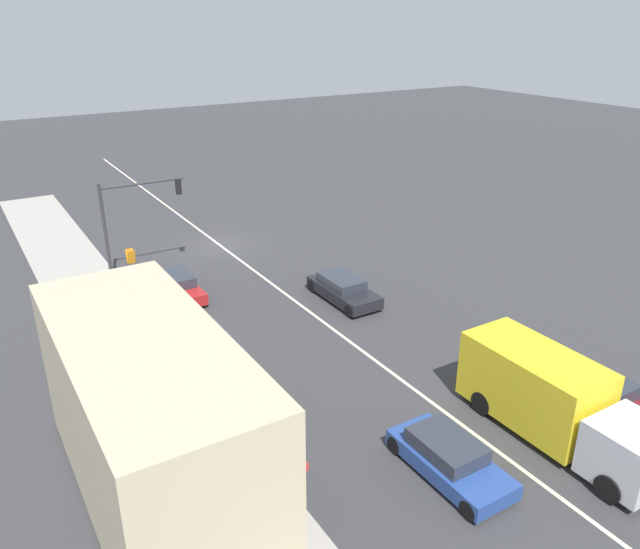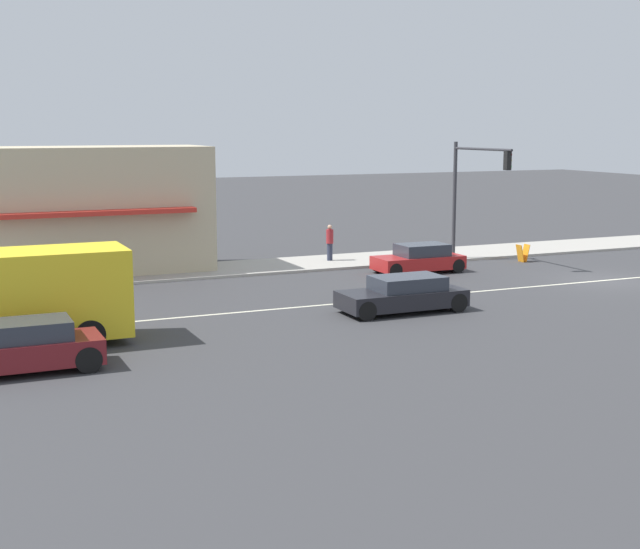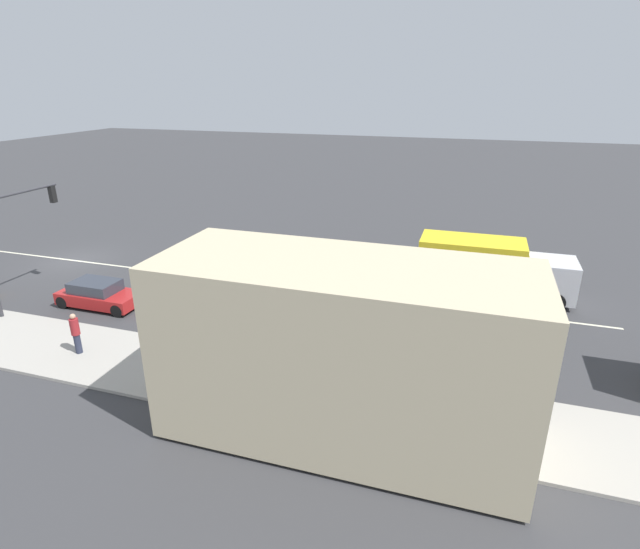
% 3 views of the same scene
% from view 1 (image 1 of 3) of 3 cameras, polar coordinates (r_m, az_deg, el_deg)
% --- Properties ---
extents(ground_plane, '(160.00, 160.00, 0.00)m').
position_cam_1_polar(ground_plane, '(26.38, 6.62, -8.95)').
color(ground_plane, '#38383A').
extents(sidewalk_right, '(4.00, 73.00, 0.12)m').
position_cam_1_polar(sidewalk_right, '(22.41, -11.77, -15.64)').
color(sidewalk_right, '#A8A399').
rests_on(sidewalk_right, ground).
extents(lane_marking_center, '(0.16, 60.00, 0.01)m').
position_cam_1_polar(lane_marking_center, '(40.57, -9.10, 2.63)').
color(lane_marking_center, beige).
rests_on(lane_marking_center, ground).
extents(building_corner_store, '(4.93, 10.77, 5.46)m').
position_cam_1_polar(building_corner_store, '(19.38, -15.13, -12.59)').
color(building_corner_store, '#C6B793').
rests_on(building_corner_store, sidewalk_right).
extents(traffic_signal_main, '(4.59, 0.34, 5.60)m').
position_cam_1_polar(traffic_signal_main, '(35.04, -16.95, 5.38)').
color(traffic_signal_main, '#333338').
rests_on(traffic_signal_main, sidewalk_right).
extents(pedestrian, '(0.34, 0.34, 1.71)m').
position_cam_1_polar(pedestrian, '(30.08, -18.85, -3.68)').
color(pedestrian, '#282D42').
rests_on(pedestrian, sidewalk_right).
extents(warning_aframe_sign, '(0.45, 0.53, 0.84)m').
position_cam_1_polar(warning_aframe_sign, '(38.77, -16.92, 1.60)').
color(warning_aframe_sign, orange).
rests_on(warning_aframe_sign, ground).
extents(delivery_truck, '(2.44, 7.50, 2.87)m').
position_cam_1_polar(delivery_truck, '(23.44, 20.53, -10.64)').
color(delivery_truck, silver).
rests_on(delivery_truck, ground).
extents(sedan_dark, '(1.88, 4.45, 1.26)m').
position_cam_1_polar(sedan_dark, '(32.26, 2.14, -1.35)').
color(sedan_dark, black).
rests_on(sedan_dark, ground).
extents(coupe_blue, '(1.89, 4.34, 1.25)m').
position_cam_1_polar(coupe_blue, '(21.31, 11.71, -16.10)').
color(coupe_blue, '#284793').
rests_on(coupe_blue, ground).
extents(hatchback_red, '(1.77, 3.97, 1.27)m').
position_cam_1_polar(hatchback_red, '(33.38, -12.89, -1.09)').
color(hatchback_red, '#AD1E1E').
rests_on(hatchback_red, ground).
extents(sedan_maroon, '(1.77, 4.47, 1.39)m').
position_cam_1_polar(sedan_maroon, '(25.86, 24.28, -10.02)').
color(sedan_maroon, maroon).
rests_on(sedan_maroon, ground).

